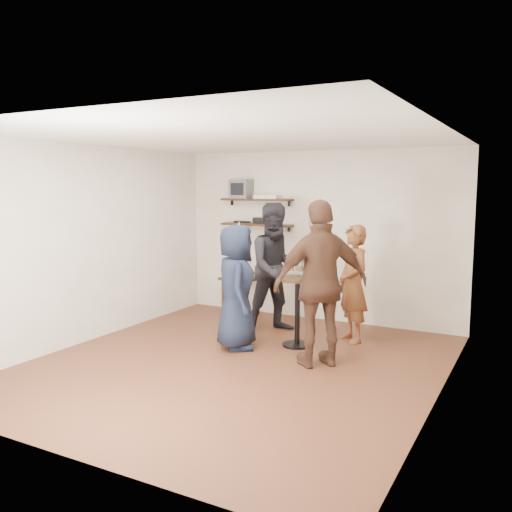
# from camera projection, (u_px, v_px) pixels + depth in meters

# --- Properties ---
(room) EXTENTS (4.58, 5.08, 2.68)m
(room) POSITION_uv_depth(u_px,v_px,m) (236.00, 254.00, 6.15)
(room) COLOR #432315
(room) RESTS_ON ground
(shelf_upper) EXTENTS (1.20, 0.25, 0.04)m
(shelf_upper) POSITION_uv_depth(u_px,v_px,m) (257.00, 200.00, 8.62)
(shelf_upper) COLOR black
(shelf_upper) RESTS_ON room
(shelf_lower) EXTENTS (1.20, 0.25, 0.04)m
(shelf_lower) POSITION_uv_depth(u_px,v_px,m) (257.00, 225.00, 8.67)
(shelf_lower) COLOR black
(shelf_lower) RESTS_ON room
(crt_monitor) EXTENTS (0.32, 0.30, 0.30)m
(crt_monitor) POSITION_uv_depth(u_px,v_px,m) (242.00, 189.00, 8.73)
(crt_monitor) COLOR #59595B
(crt_monitor) RESTS_ON shelf_upper
(dvd_deck) EXTENTS (0.40, 0.24, 0.06)m
(dvd_deck) POSITION_uv_depth(u_px,v_px,m) (268.00, 197.00, 8.52)
(dvd_deck) COLOR silver
(dvd_deck) RESTS_ON shelf_upper
(radio) EXTENTS (0.22, 0.10, 0.10)m
(radio) POSITION_uv_depth(u_px,v_px,m) (260.00, 221.00, 8.64)
(radio) COLOR black
(radio) RESTS_ON shelf_lower
(power_strip) EXTENTS (0.30, 0.05, 0.03)m
(power_strip) POSITION_uv_depth(u_px,v_px,m) (242.00, 222.00, 8.85)
(power_strip) COLOR black
(power_strip) RESTS_ON shelf_lower
(side_table) EXTENTS (0.64, 0.64, 0.62)m
(side_table) POSITION_uv_depth(u_px,v_px,m) (241.00, 284.00, 8.63)
(side_table) COLOR black
(side_table) RESTS_ON room
(vase_lilies) EXTENTS (0.19, 0.19, 0.91)m
(vase_lilies) POSITION_uv_depth(u_px,v_px,m) (241.00, 259.00, 8.58)
(vase_lilies) COLOR silver
(vase_lilies) RESTS_ON side_table
(drinks_table) EXTENTS (0.49, 0.49, 0.90)m
(drinks_table) POSITION_uv_depth(u_px,v_px,m) (297.00, 302.00, 6.97)
(drinks_table) COLOR black
(drinks_table) RESTS_ON room
(wine_glass_fl) EXTENTS (0.06, 0.06, 0.19)m
(wine_glass_fl) POSITION_uv_depth(u_px,v_px,m) (292.00, 268.00, 6.92)
(wine_glass_fl) COLOR silver
(wine_glass_fl) RESTS_ON drinks_table
(wine_glass_fr) EXTENTS (0.06, 0.06, 0.19)m
(wine_glass_fr) POSITION_uv_depth(u_px,v_px,m) (301.00, 268.00, 6.86)
(wine_glass_fr) COLOR silver
(wine_glass_fr) RESTS_ON drinks_table
(wine_glass_bl) EXTENTS (0.06, 0.06, 0.19)m
(wine_glass_bl) POSITION_uv_depth(u_px,v_px,m) (298.00, 267.00, 6.98)
(wine_glass_bl) COLOR silver
(wine_glass_bl) RESTS_ON drinks_table
(wine_glass_br) EXTENTS (0.07, 0.07, 0.21)m
(wine_glass_br) POSITION_uv_depth(u_px,v_px,m) (301.00, 267.00, 6.89)
(wine_glass_br) COLOR silver
(wine_glass_br) RESTS_ON drinks_table
(person_plaid) EXTENTS (0.67, 0.67, 1.56)m
(person_plaid) POSITION_uv_depth(u_px,v_px,m) (353.00, 284.00, 7.17)
(person_plaid) COLOR red
(person_plaid) RESTS_ON room
(person_dark) EXTENTS (1.12, 1.12, 1.83)m
(person_dark) POSITION_uv_depth(u_px,v_px,m) (277.00, 268.00, 7.67)
(person_dark) COLOR black
(person_dark) RESTS_ON room
(person_navy) EXTENTS (0.85, 0.93, 1.59)m
(person_navy) POSITION_uv_depth(u_px,v_px,m) (236.00, 287.00, 6.86)
(person_navy) COLOR black
(person_navy) RESTS_ON room
(person_brown) EXTENTS (1.14, 1.11, 1.92)m
(person_brown) POSITION_uv_depth(u_px,v_px,m) (321.00, 284.00, 6.16)
(person_brown) COLOR #472B1E
(person_brown) RESTS_ON room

